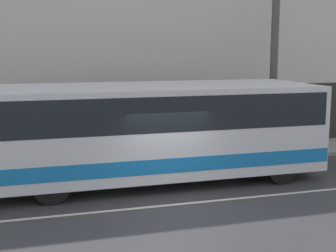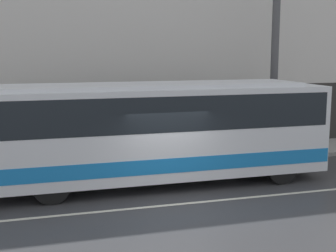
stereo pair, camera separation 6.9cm
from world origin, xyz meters
name	(u,v)px [view 1 (the left image)]	position (x,y,z in m)	size (l,w,h in m)	color
ground_plane	(177,204)	(0.00, 0.00, 0.00)	(60.00, 60.00, 0.00)	#38383A
sidewalk	(136,160)	(0.00, 5.36, 0.08)	(60.00, 2.71, 0.16)	gray
lane_stripe	(177,204)	(0.00, 0.00, 0.00)	(54.00, 0.14, 0.01)	beige
transit_bus	(153,128)	(-0.14, 2.17, 1.84)	(11.29, 2.58, 3.26)	silver
utility_pole_near	(274,50)	(5.50, 4.69, 4.30)	(0.30, 0.30, 8.29)	#4C4C4F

